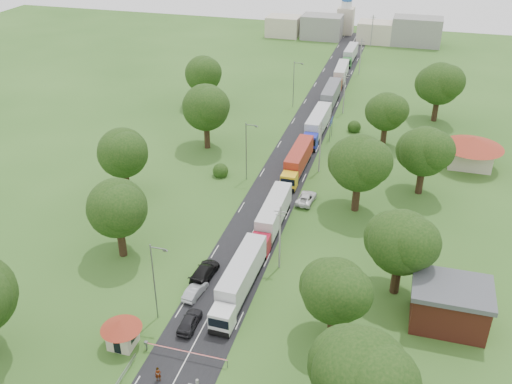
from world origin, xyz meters
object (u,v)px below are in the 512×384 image
(info_sign, at_px, (331,124))
(car_lane_front, at_px, (190,321))
(boom_barrier, at_px, (174,350))
(car_lane_mid, at_px, (195,291))
(pedestrian_near, at_px, (158,375))
(guard_booth, at_px, (122,330))
(truck_0, at_px, (239,279))

(info_sign, bearing_deg, car_lane_front, -96.83)
(car_lane_front, bearing_deg, boom_barrier, 89.67)
(car_lane_mid, relative_size, pedestrian_near, 2.51)
(car_lane_front, xyz_separation_m, pedestrian_near, (-0.11, -8.09, 0.07))
(guard_booth, xyz_separation_m, pedestrian_near, (5.66, -3.50, -1.33))
(truck_0, xyz_separation_m, pedestrian_near, (-3.76, -15.00, -1.37))
(truck_0, relative_size, pedestrian_near, 8.99)
(guard_booth, distance_m, car_lane_front, 7.50)
(boom_barrier, xyz_separation_m, truck_0, (3.58, 11.50, 1.31))
(info_sign, bearing_deg, car_lane_mid, -99.06)
(guard_booth, bearing_deg, truck_0, 50.67)
(car_lane_mid, bearing_deg, pedestrian_near, 103.28)
(boom_barrier, height_order, guard_booth, guard_booth)
(guard_booth, distance_m, truck_0, 14.86)
(guard_booth, bearing_deg, boom_barrier, 0.01)
(boom_barrier, xyz_separation_m, info_sign, (6.56, 60.00, 2.11))
(car_lane_front, bearing_deg, info_sign, -98.17)
(truck_0, height_order, car_lane_front, truck_0)
(guard_booth, relative_size, car_lane_front, 0.98)
(boom_barrier, relative_size, car_lane_mid, 2.21)
(boom_barrier, bearing_deg, guard_booth, -179.99)
(boom_barrier, relative_size, guard_booth, 2.10)
(truck_0, bearing_deg, pedestrian_near, -104.09)
(info_sign, height_order, truck_0, truck_0)
(boom_barrier, distance_m, car_lane_front, 4.59)
(truck_0, distance_m, car_lane_mid, 5.52)
(info_sign, xyz_separation_m, car_lane_mid, (-8.01, -50.22, -2.32))
(boom_barrier, height_order, car_lane_front, car_lane_front)
(info_sign, relative_size, pedestrian_near, 2.47)
(car_lane_front, relative_size, pedestrian_near, 2.70)
(truck_0, distance_m, pedestrian_near, 15.52)
(guard_booth, bearing_deg, car_lane_front, 38.55)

